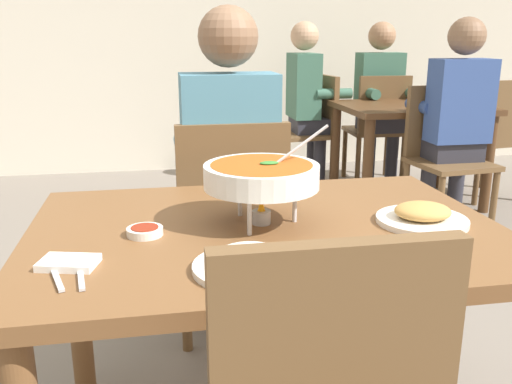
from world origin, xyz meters
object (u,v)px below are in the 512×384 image
at_px(curry_bowl, 262,176).
at_px(patron_bg_right, 308,95).
at_px(dining_table_far, 410,122).
at_px(patron_bg_left, 380,94).
at_px(chair_bg_middle, 443,149).
at_px(chair_bg_corner, 494,133).
at_px(chair_bg_left, 379,124).
at_px(chair_diner_main, 230,218).
at_px(appetizer_plate, 422,216).
at_px(rice_plate, 249,262).
at_px(dining_table_main, 266,264).
at_px(patron_bg_middle, 456,112).
at_px(diner_main, 228,158).
at_px(sauce_dish, 145,231).
at_px(chair_bg_right, 313,125).

height_order(curry_bowl, patron_bg_right, patron_bg_right).
xyz_separation_m(dining_table_far, patron_bg_left, (0.00, 0.57, 0.15)).
xyz_separation_m(chair_bg_middle, chair_bg_corner, (0.67, 0.49, 0.00)).
bearing_deg(dining_table_far, chair_bg_left, 92.44).
xyz_separation_m(chair_diner_main, appetizer_plate, (0.41, -0.77, 0.23)).
bearing_deg(rice_plate, chair_diner_main, 84.67).
relative_size(dining_table_main, patron_bg_left, 0.93).
bearing_deg(chair_bg_left, rice_plate, -116.99).
relative_size(chair_bg_corner, patron_bg_middle, 0.69).
distance_m(chair_bg_corner, patron_bg_middle, 0.85).
bearing_deg(dining_table_far, dining_table_main, -122.93).
relative_size(appetizer_plate, patron_bg_middle, 0.18).
bearing_deg(chair_bg_left, appetizer_plate, -110.62).
distance_m(diner_main, sauce_dish, 0.83).
bearing_deg(rice_plate, chair_bg_corner, 48.69).
xyz_separation_m(sauce_dish, patron_bg_left, (1.85, 2.96, 0.01)).
relative_size(dining_table_far, chair_bg_corner, 1.11).
bearing_deg(dining_table_main, chair_diner_main, 90.00).
distance_m(chair_diner_main, appetizer_plate, 0.90).
height_order(chair_diner_main, sauce_dish, chair_diner_main).
relative_size(dining_table_far, patron_bg_middle, 0.76).
xyz_separation_m(curry_bowl, chair_bg_middle, (1.52, 1.81, -0.34)).
bearing_deg(patron_bg_left, dining_table_main, -117.61).
relative_size(dining_table_main, dining_table_far, 1.22).
bearing_deg(chair_diner_main, chair_bg_corner, 36.24).
bearing_deg(chair_diner_main, appetizer_plate, -61.91).
height_order(appetizer_plate, patron_bg_middle, patron_bg_middle).
height_order(appetizer_plate, chair_bg_middle, chair_bg_middle).
height_order(chair_bg_right, patron_bg_middle, patron_bg_middle).
bearing_deg(chair_bg_right, patron_bg_middle, -62.85).
bearing_deg(dining_table_main, patron_bg_right, 72.48).
distance_m(chair_bg_left, chair_bg_middle, 1.06).
relative_size(diner_main, dining_table_far, 1.31).
bearing_deg(chair_bg_corner, patron_bg_right, 153.53).
height_order(curry_bowl, rice_plate, curry_bowl).
xyz_separation_m(chair_bg_middle, patron_bg_left, (0.03, 1.12, 0.24)).
bearing_deg(patron_bg_right, chair_bg_right, -19.89).
relative_size(diner_main, sauce_dish, 14.56).
relative_size(chair_bg_right, chair_bg_corner, 1.00).
bearing_deg(patron_bg_middle, chair_bg_right, 117.15).
height_order(rice_plate, sauce_dish, rice_plate).
relative_size(chair_bg_corner, patron_bg_right, 0.69).
relative_size(sauce_dish, chair_bg_right, 0.10).
bearing_deg(chair_bg_right, chair_diner_main, -113.72).
distance_m(appetizer_plate, chair_bg_middle, 2.19).
bearing_deg(appetizer_plate, dining_table_main, 172.83).
xyz_separation_m(chair_bg_right, patron_bg_left, (0.57, 0.02, 0.24)).
height_order(chair_diner_main, patron_bg_right, patron_bg_right).
height_order(curry_bowl, patron_bg_left, patron_bg_left).
distance_m(diner_main, patron_bg_right, 2.38).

